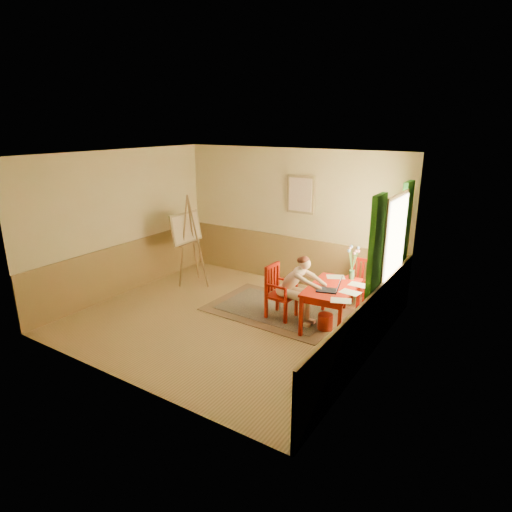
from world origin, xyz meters
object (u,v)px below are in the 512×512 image
Objects in this scene: table at (332,291)px; chair_back at (359,284)px; easel at (187,232)px; chair_left at (279,292)px; laptop at (331,288)px; figure at (296,285)px.

chair_back is (0.11, 1.04, -0.18)m from table.
easel is at bearing -168.44° from chair_back.
chair_back is at bearing 49.08° from chair_left.
chair_back is 3.61m from easel.
easel is at bearing 169.28° from chair_left.
chair_left is 2.58m from easel.
laptop is (0.06, -0.21, 0.14)m from table.
figure is at bearing -120.59° from chair_back.
table is 3.42m from easel.
easel is at bearing 171.21° from laptop.
figure is 2.86m from easel.
chair_back is at bearing 59.41° from figure.
figure is 2.74× the size of laptop.
easel is (-3.48, -0.71, 0.67)m from chair_back.
chair_back is 0.75× the size of figure.
laptop is at bearing -3.86° from chair_left.
chair_back is at bearing 83.92° from table.
laptop is at bearing -92.11° from chair_back.
chair_left is 1.02m from laptop.
figure reaches higher than chair_left.
easel is (-3.43, 0.53, 0.35)m from laptop.
figure is at bearing -1.18° from chair_left.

